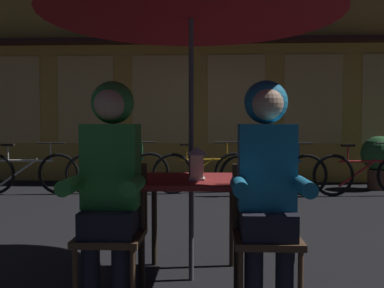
# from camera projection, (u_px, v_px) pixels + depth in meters

# --- Properties ---
(ground_plane) EXTENTS (60.00, 60.00, 0.00)m
(ground_plane) POSITION_uv_depth(u_px,v_px,m) (191.00, 280.00, 3.00)
(ground_plane) COLOR black
(cafe_table) EXTENTS (0.72, 0.72, 0.74)m
(cafe_table) POSITION_uv_depth(u_px,v_px,m) (191.00, 193.00, 2.97)
(cafe_table) COLOR maroon
(cafe_table) RESTS_ON ground_plane
(lantern) EXTENTS (0.11, 0.11, 0.23)m
(lantern) POSITION_uv_depth(u_px,v_px,m) (197.00, 163.00, 2.88)
(lantern) COLOR white
(lantern) RESTS_ON cafe_table
(chair_left) EXTENTS (0.40, 0.40, 0.87)m
(chair_left) POSITION_uv_depth(u_px,v_px,m) (113.00, 225.00, 2.63)
(chair_left) COLOR #513823
(chair_left) RESTS_ON ground_plane
(chair_right) EXTENTS (0.40, 0.40, 0.87)m
(chair_right) POSITION_uv_depth(u_px,v_px,m) (265.00, 227.00, 2.59)
(chair_right) COLOR #513823
(chair_right) RESTS_ON ground_plane
(person_left_hooded) EXTENTS (0.45, 0.56, 1.40)m
(person_left_hooded) POSITION_uv_depth(u_px,v_px,m) (110.00, 170.00, 2.56)
(person_left_hooded) COLOR black
(person_left_hooded) RESTS_ON ground_plane
(person_right_hooded) EXTENTS (0.45, 0.56, 1.40)m
(person_right_hooded) POSITION_uv_depth(u_px,v_px,m) (267.00, 171.00, 2.51)
(person_right_hooded) COLOR black
(person_right_hooded) RESTS_ON ground_plane
(shopfront_building) EXTENTS (10.00, 0.93, 6.20)m
(shopfront_building) POSITION_uv_depth(u_px,v_px,m) (199.00, 25.00, 8.24)
(shopfront_building) COLOR gold
(shopfront_building) RESTS_ON ground_plane
(bicycle_nearest) EXTENTS (1.68, 0.17, 0.84)m
(bicycle_nearest) POSITION_uv_depth(u_px,v_px,m) (26.00, 173.00, 6.61)
(bicycle_nearest) COLOR black
(bicycle_nearest) RESTS_ON ground_plane
(bicycle_second) EXTENTS (1.64, 0.46, 0.84)m
(bicycle_second) POSITION_uv_depth(u_px,v_px,m) (118.00, 172.00, 6.77)
(bicycle_second) COLOR black
(bicycle_second) RESTS_ON ground_plane
(bicycle_third) EXTENTS (1.65, 0.43, 0.84)m
(bicycle_third) POSITION_uv_depth(u_px,v_px,m) (204.00, 172.00, 6.75)
(bicycle_third) COLOR black
(bicycle_third) RESTS_ON ground_plane
(bicycle_fourth) EXTENTS (1.68, 0.10, 0.84)m
(bicycle_fourth) POSITION_uv_depth(u_px,v_px,m) (273.00, 174.00, 6.44)
(bicycle_fourth) COLOR black
(bicycle_fourth) RESTS_ON ground_plane
(bicycle_fifth) EXTENTS (1.68, 0.22, 0.84)m
(bicycle_fifth) POSITION_uv_depth(u_px,v_px,m) (365.00, 174.00, 6.45)
(bicycle_fifth) COLOR black
(bicycle_fifth) RESTS_ON ground_plane
(potted_plant) EXTENTS (0.60, 0.60, 0.92)m
(potted_plant) POSITION_uv_depth(u_px,v_px,m) (379.00, 158.00, 7.11)
(potted_plant) COLOR brown
(potted_plant) RESTS_ON ground_plane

